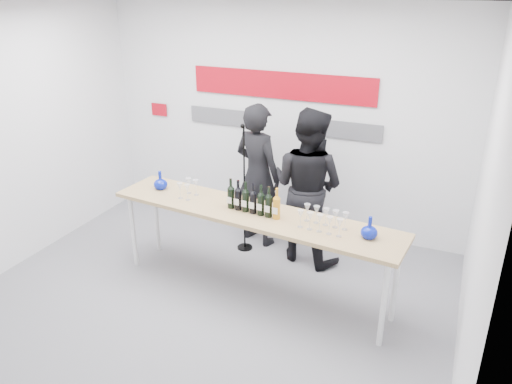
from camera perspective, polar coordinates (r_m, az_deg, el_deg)
ground at (r=5.65m, az=-4.78°, el=-11.48°), size 5.00×5.00×0.00m
back_wall at (r=6.70m, az=2.89°, el=8.35°), size 5.00×0.04×3.00m
signage at (r=6.62m, az=2.39°, el=10.91°), size 3.38×0.02×0.79m
tasting_table at (r=5.24m, az=-0.43°, el=-2.99°), size 3.26×0.96×0.96m
wine_bottles at (r=5.12m, az=-0.32°, el=-0.73°), size 0.62×0.13×0.33m
decanter_left at (r=5.85m, az=-10.89°, el=1.35°), size 0.16×0.16×0.21m
decanter_right at (r=4.77m, az=12.86°, el=-3.96°), size 0.16×0.16×0.21m
glasses_left at (r=5.59m, az=-7.77°, el=0.34°), size 0.18×0.23×0.18m
glasses_right at (r=4.87m, az=7.63°, el=-3.18°), size 0.48×0.26×0.18m
presenter_left at (r=6.32m, az=0.20°, el=1.95°), size 0.77×0.62×1.84m
presenter_right at (r=5.93m, az=5.92°, el=0.63°), size 1.06×0.92×1.89m
mic_stand at (r=6.26m, az=-1.33°, el=-2.39°), size 0.19×0.19×1.66m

